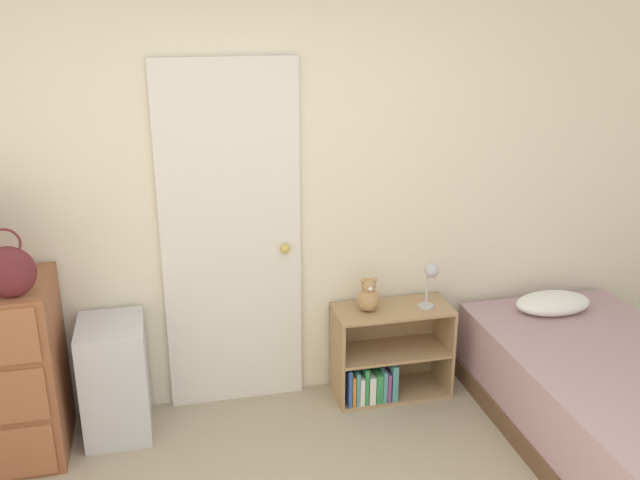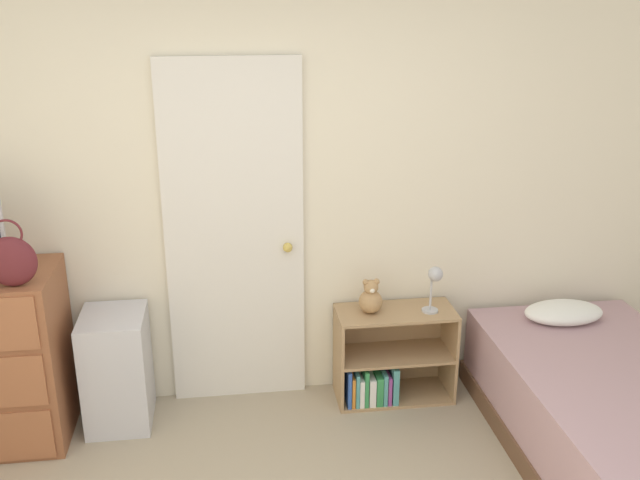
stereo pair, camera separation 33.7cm
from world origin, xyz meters
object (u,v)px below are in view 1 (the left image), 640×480
(bed, at_px, (610,401))
(teddy_bear, at_px, (368,296))
(handbag, at_px, (9,271))
(bookshelf, at_px, (382,360))
(storage_bin, at_px, (115,379))
(desk_lamp, at_px, (431,276))

(bed, bearing_deg, teddy_bear, 147.20)
(teddy_bear, bearing_deg, bed, -32.80)
(handbag, distance_m, bed, 3.14)
(handbag, bearing_deg, teddy_bear, 9.04)
(handbag, xyz_separation_m, bed, (2.99, -0.44, -0.85))
(bookshelf, bearing_deg, teddy_bear, -179.73)
(teddy_bear, distance_m, bed, 1.42)
(handbag, distance_m, teddy_bear, 1.92)
(handbag, height_order, bed, handbag)
(bookshelf, height_order, bed, bed)
(storage_bin, height_order, bed, storage_bin)
(bookshelf, distance_m, bed, 1.28)
(storage_bin, xyz_separation_m, bookshelf, (1.55, 0.04, -0.10))
(bookshelf, bearing_deg, bed, -35.22)
(handbag, height_order, storage_bin, handbag)
(storage_bin, distance_m, teddy_bear, 1.49)
(teddy_bear, height_order, desk_lamp, desk_lamp)
(handbag, relative_size, bookshelf, 0.50)
(handbag, height_order, teddy_bear, handbag)
(teddy_bear, bearing_deg, storage_bin, -178.25)
(handbag, relative_size, bed, 0.19)
(storage_bin, bearing_deg, desk_lamp, 0.07)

